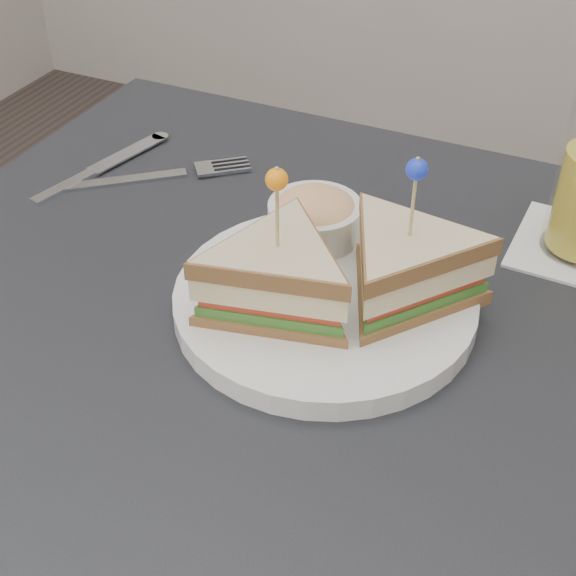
# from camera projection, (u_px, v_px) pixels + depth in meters

# --- Properties ---
(table) EXTENTS (0.80, 0.80, 0.75)m
(table) POSITION_uv_depth(u_px,v_px,m) (273.00, 401.00, 0.72)
(table) COLOR black
(table) RESTS_ON ground
(plate_meal) EXTENTS (0.33, 0.33, 0.16)m
(plate_meal) POSITION_uv_depth(u_px,v_px,m) (335.00, 273.00, 0.68)
(plate_meal) COLOR white
(plate_meal) RESTS_ON table
(cutlery_fork) EXTENTS (0.17, 0.15, 0.01)m
(cutlery_fork) POSITION_uv_depth(u_px,v_px,m) (168.00, 174.00, 0.88)
(cutlery_fork) COLOR silver
(cutlery_fork) RESTS_ON table
(cutlery_knife) EXTENTS (0.06, 0.19, 0.01)m
(cutlery_knife) POSITION_uv_depth(u_px,v_px,m) (98.00, 169.00, 0.89)
(cutlery_knife) COLOR silver
(cutlery_knife) RESTS_ON table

